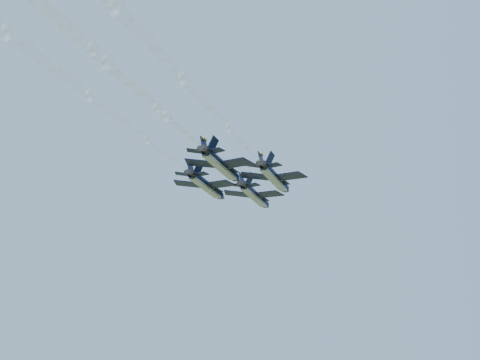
% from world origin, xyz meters
% --- Properties ---
extents(jet_lead, '(14.73, 19.41, 4.34)m').
position_xyz_m(jet_lead, '(-0.79, 8.53, 98.99)').
color(jet_lead, black).
extents(jet_left, '(14.73, 19.41, 4.34)m').
position_xyz_m(jet_left, '(-10.00, -0.75, 98.99)').
color(jet_left, black).
extents(jet_right, '(14.73, 19.41, 4.34)m').
position_xyz_m(jet_right, '(5.77, -2.33, 98.99)').
color(jet_right, black).
extents(jet_slot, '(14.73, 19.41, 4.34)m').
position_xyz_m(jet_slot, '(-3.58, -12.16, 98.99)').
color(jet_slot, black).
extents(smoke_trail_lead, '(15.88, 86.00, 3.31)m').
position_xyz_m(smoke_trail_lead, '(-11.34, -57.58, 99.03)').
color(smoke_trail_lead, white).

